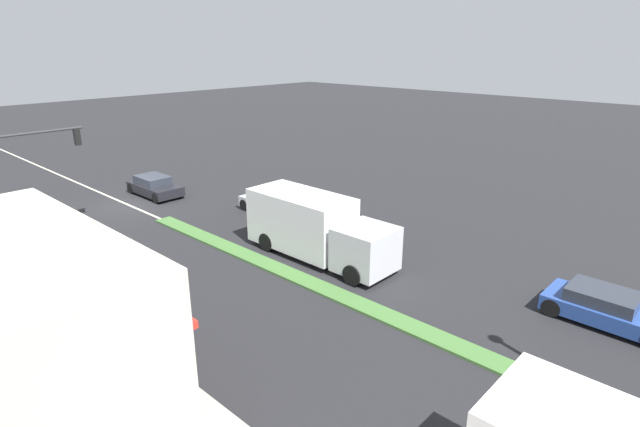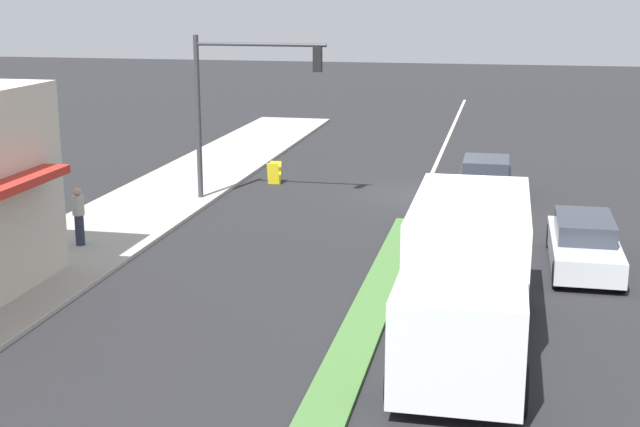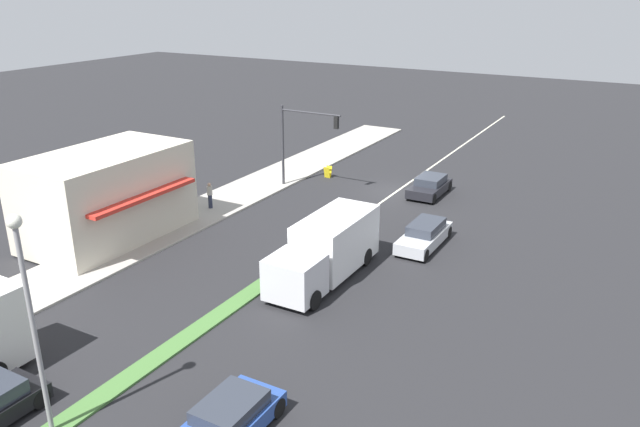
{
  "view_description": "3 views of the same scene",
  "coord_description": "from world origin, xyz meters",
  "px_view_note": "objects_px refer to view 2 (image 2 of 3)",
  "views": [
    {
      "loc": [
        13.36,
        28.56,
        9.51
      ],
      "look_at": [
        -1.7,
        14.56,
        2.43
      ],
      "focal_mm": 28.0,
      "sensor_mm": 36.0,
      "label": 1
    },
    {
      "loc": [
        -2.82,
        31.45,
        7.09
      ],
      "look_at": [
        1.59,
        10.45,
        1.76
      ],
      "focal_mm": 50.0,
      "sensor_mm": 36.0,
      "label": 2
    },
    {
      "loc": [
        -15.47,
        37.98,
        13.52
      ],
      "look_at": [
        -0.68,
        11.79,
        2.37
      ],
      "focal_mm": 35.0,
      "sensor_mm": 36.0,
      "label": 3
    }
  ],
  "objects_px": {
    "pedestrian": "(79,215)",
    "traffic_signal_main": "(237,90)",
    "delivery_truck": "(467,275)",
    "sedan_silver": "(584,244)",
    "sedan_dark": "(486,177)",
    "warning_aframe_sign": "(274,173)"
  },
  "relations": [
    {
      "from": "pedestrian",
      "to": "traffic_signal_main",
      "type": "bearing_deg",
      "value": -112.67
    },
    {
      "from": "delivery_truck",
      "to": "sedan_silver",
      "type": "bearing_deg",
      "value": -115.29
    },
    {
      "from": "sedan_dark",
      "to": "sedan_silver",
      "type": "bearing_deg",
      "value": 108.27
    },
    {
      "from": "sedan_silver",
      "to": "warning_aframe_sign",
      "type": "bearing_deg",
      "value": -38.7
    },
    {
      "from": "sedan_dark",
      "to": "delivery_truck",
      "type": "bearing_deg",
      "value": 90.0
    },
    {
      "from": "pedestrian",
      "to": "warning_aframe_sign",
      "type": "relative_size",
      "value": 1.98
    },
    {
      "from": "traffic_signal_main",
      "to": "pedestrian",
      "type": "relative_size",
      "value": 3.37
    },
    {
      "from": "traffic_signal_main",
      "to": "sedan_silver",
      "type": "height_order",
      "value": "traffic_signal_main"
    },
    {
      "from": "traffic_signal_main",
      "to": "pedestrian",
      "type": "distance_m",
      "value": 7.66
    },
    {
      "from": "pedestrian",
      "to": "sedan_silver",
      "type": "bearing_deg",
      "value": -175.26
    },
    {
      "from": "warning_aframe_sign",
      "to": "traffic_signal_main",
      "type": "bearing_deg",
      "value": 82.85
    },
    {
      "from": "pedestrian",
      "to": "sedan_dark",
      "type": "distance_m",
      "value": 14.67
    },
    {
      "from": "warning_aframe_sign",
      "to": "sedan_dark",
      "type": "relative_size",
      "value": 0.21
    },
    {
      "from": "warning_aframe_sign",
      "to": "delivery_truck",
      "type": "relative_size",
      "value": 0.11
    },
    {
      "from": "delivery_truck",
      "to": "sedan_dark",
      "type": "height_order",
      "value": "delivery_truck"
    },
    {
      "from": "warning_aframe_sign",
      "to": "delivery_truck",
      "type": "height_order",
      "value": "delivery_truck"
    },
    {
      "from": "traffic_signal_main",
      "to": "sedan_silver",
      "type": "bearing_deg",
      "value": 154.14
    },
    {
      "from": "warning_aframe_sign",
      "to": "sedan_silver",
      "type": "bearing_deg",
      "value": 141.3
    },
    {
      "from": "sedan_dark",
      "to": "pedestrian",
      "type": "bearing_deg",
      "value": 41.06
    },
    {
      "from": "pedestrian",
      "to": "sedan_dark",
      "type": "relative_size",
      "value": 0.41
    },
    {
      "from": "traffic_signal_main",
      "to": "sedan_silver",
      "type": "distance_m",
      "value": 12.78
    },
    {
      "from": "traffic_signal_main",
      "to": "warning_aframe_sign",
      "type": "xyz_separation_m",
      "value": [
        -0.4,
        -3.2,
        -3.47
      ]
    }
  ]
}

